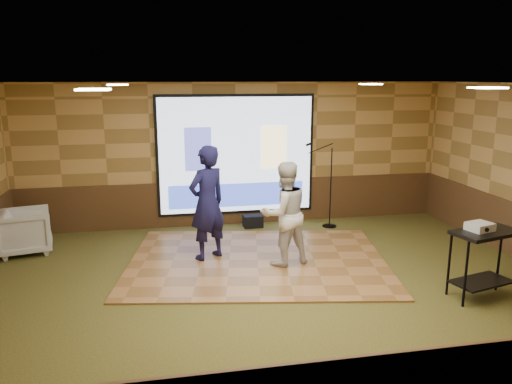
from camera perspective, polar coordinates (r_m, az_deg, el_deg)
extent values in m
plane|color=#2D3819|center=(7.63, 1.90, -10.93)|extent=(9.00, 9.00, 0.00)
cube|color=tan|center=(10.53, -2.31, 4.28)|extent=(9.00, 0.04, 3.00)
cube|color=tan|center=(3.98, 13.61, -10.92)|extent=(9.00, 0.04, 3.00)
cube|color=beige|center=(6.97, 2.09, 12.24)|extent=(9.00, 7.00, 0.04)
cube|color=#4A3118|center=(10.72, -2.25, -1.16)|extent=(9.00, 0.04, 0.95)
cube|color=black|center=(10.48, -2.27, 4.24)|extent=(3.32, 0.03, 2.52)
cube|color=silver|center=(10.45, -2.24, 4.22)|extent=(3.20, 0.02, 2.40)
cube|color=#434794|center=(10.33, -6.64, 4.88)|extent=(0.55, 0.01, 0.90)
cube|color=#FFE793|center=(10.57, 2.07, 5.14)|extent=(0.55, 0.01, 0.90)
cube|color=#314AB8|center=(10.60, -2.19, -0.34)|extent=(2.88, 0.01, 0.50)
cube|color=beige|center=(8.61, -15.52, 11.72)|extent=(0.32, 0.32, 0.02)
cube|color=beige|center=(9.39, 12.97, 11.93)|extent=(0.32, 0.32, 0.02)
cube|color=beige|center=(5.33, -18.08, 11.08)|extent=(0.32, 0.32, 0.02)
cube|color=beige|center=(6.50, 24.94, 10.75)|extent=(0.32, 0.32, 0.02)
cube|color=#9C6839|center=(8.65, 0.18, -7.84)|extent=(4.85, 4.01, 0.03)
imported|color=#161440|center=(8.49, -5.59, -1.24)|extent=(0.86, 0.78, 1.96)
imported|color=beige|center=(8.23, 3.25, -2.48)|extent=(0.98, 0.84, 1.74)
cylinder|color=black|center=(7.44, 22.85, -8.63)|extent=(0.04, 0.04, 0.96)
cylinder|color=black|center=(7.75, 21.21, -7.62)|extent=(0.04, 0.04, 0.96)
cylinder|color=black|center=(8.20, 26.02, -6.96)|extent=(0.04, 0.04, 0.96)
cube|color=black|center=(7.66, 24.87, -4.22)|extent=(0.96, 0.50, 0.05)
cube|color=black|center=(7.90, 24.36, -9.30)|extent=(0.86, 0.45, 0.03)
cube|color=silver|center=(7.62, 24.21, -3.62)|extent=(0.39, 0.35, 0.11)
cylinder|color=black|center=(10.72, 8.39, -3.85)|extent=(0.29, 0.29, 0.02)
cylinder|color=black|center=(10.51, 8.53, 0.46)|extent=(0.02, 0.02, 1.68)
cylinder|color=black|center=(10.29, 7.39, 4.97)|extent=(0.53, 0.02, 0.21)
cylinder|color=black|center=(10.20, 6.03, 5.44)|extent=(0.12, 0.05, 0.09)
imported|color=gray|center=(9.87, -24.85, -4.10)|extent=(1.03, 1.02, 0.79)
cube|color=black|center=(10.55, -0.35, -3.35)|extent=(0.40, 0.27, 0.25)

